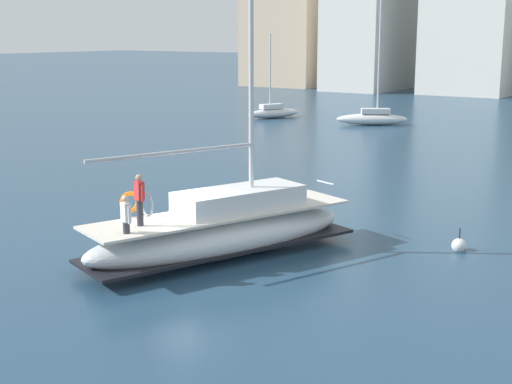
{
  "coord_description": "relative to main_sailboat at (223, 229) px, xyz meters",
  "views": [
    {
      "loc": [
        14.83,
        -17.39,
        7.19
      ],
      "look_at": [
        0.71,
        3.15,
        1.8
      ],
      "focal_mm": 52.09,
      "sensor_mm": 36.0,
      "label": 1
    }
  ],
  "objects": [
    {
      "name": "moored_sloop_near",
      "position": [
        -20.47,
        34.28,
        -0.38
      ],
      "size": [
        3.19,
        4.97,
        7.03
      ],
      "color": "silver",
      "rests_on": "ground"
    },
    {
      "name": "mooring_buoy",
      "position": [
        6.13,
        5.04,
        -0.76
      ],
      "size": [
        0.51,
        0.51,
        0.85
      ],
      "color": "silver",
      "rests_on": "ground"
    },
    {
      "name": "main_sailboat",
      "position": [
        0.0,
        0.0,
        0.0
      ],
      "size": [
        5.56,
        9.84,
        14.18
      ],
      "color": "silver",
      "rests_on": "ground"
    },
    {
      "name": "moored_catamaran",
      "position": [
        -11.38,
        34.62,
        -0.29
      ],
      "size": [
        5.41,
        4.08,
        9.62
      ],
      "color": "silver",
      "rests_on": "ground"
    },
    {
      "name": "ground_plane",
      "position": [
        -0.73,
        -1.22,
        -0.92
      ],
      "size": [
        400.0,
        400.0,
        0.0
      ],
      "primitive_type": "plane",
      "color": "navy"
    }
  ]
}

